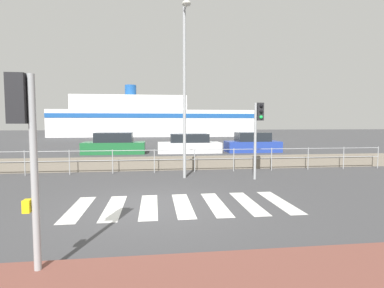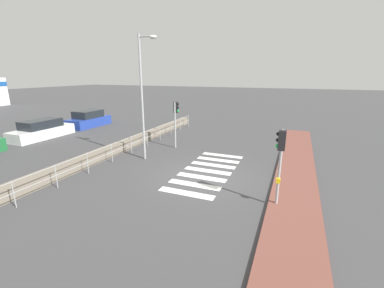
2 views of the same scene
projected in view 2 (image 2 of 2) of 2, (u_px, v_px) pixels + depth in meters
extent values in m
plane|color=#424244|center=(203.00, 176.00, 12.20)|extent=(160.00, 160.00, 0.00)
cube|color=brown|center=(295.00, 189.00, 10.68)|extent=(24.00, 1.80, 0.12)
cube|color=silver|center=(186.00, 193.00, 10.46)|extent=(0.45, 2.40, 0.01)
cube|color=silver|center=(194.00, 185.00, 11.26)|extent=(0.45, 2.40, 0.01)
cube|color=silver|center=(201.00, 177.00, 12.07)|extent=(0.45, 2.40, 0.01)
cube|color=silver|center=(208.00, 171.00, 12.87)|extent=(0.45, 2.40, 0.01)
cube|color=silver|center=(213.00, 165.00, 13.67)|extent=(0.45, 2.40, 0.01)
cube|color=silver|center=(218.00, 160.00, 14.48)|extent=(0.45, 2.40, 0.01)
cube|color=silver|center=(222.00, 155.00, 15.28)|extent=(0.45, 2.40, 0.01)
cube|color=slate|center=(100.00, 155.00, 14.36)|extent=(23.81, 0.55, 0.60)
cylinder|color=#9EA0A3|center=(111.00, 145.00, 13.86)|extent=(21.43, 0.03, 0.03)
cylinder|color=#9EA0A3|center=(112.00, 152.00, 13.97)|extent=(21.43, 0.03, 0.03)
cylinder|color=#9EA0A3|center=(14.00, 194.00, 9.20)|extent=(0.04, 0.04, 1.05)
cylinder|color=#9EA0A3|center=(56.00, 177.00, 10.80)|extent=(0.04, 0.04, 1.05)
cylinder|color=#9EA0A3|center=(88.00, 163.00, 12.39)|extent=(0.04, 0.04, 1.05)
cylinder|color=#9EA0A3|center=(112.00, 153.00, 13.98)|extent=(0.04, 0.04, 1.05)
cylinder|color=#9EA0A3|center=(131.00, 145.00, 15.58)|extent=(0.04, 0.04, 1.05)
cylinder|color=#9EA0A3|center=(147.00, 138.00, 17.17)|extent=(0.04, 0.04, 1.05)
cylinder|color=#9EA0A3|center=(160.00, 133.00, 18.76)|extent=(0.04, 0.04, 1.05)
cylinder|color=#9EA0A3|center=(171.00, 128.00, 20.36)|extent=(0.04, 0.04, 1.05)
cylinder|color=#9EA0A3|center=(180.00, 124.00, 21.95)|extent=(0.04, 0.04, 1.05)
cylinder|color=#9EA0A3|center=(189.00, 121.00, 23.54)|extent=(0.04, 0.04, 1.05)
cylinder|color=#9EA0A3|center=(279.00, 169.00, 9.07)|extent=(0.10, 0.10, 2.88)
cube|color=black|center=(282.00, 140.00, 8.63)|extent=(0.24, 0.24, 0.68)
sphere|color=black|center=(278.00, 134.00, 8.62)|extent=(0.13, 0.13, 0.13)
sphere|color=black|center=(278.00, 140.00, 8.68)|extent=(0.13, 0.13, 0.13)
sphere|color=#19D84C|center=(277.00, 146.00, 8.74)|extent=(0.13, 0.13, 0.13)
cube|color=yellow|center=(278.00, 181.00, 9.08)|extent=(0.10, 0.14, 0.18)
cylinder|color=#9EA0A3|center=(175.00, 126.00, 16.48)|extent=(0.10, 0.10, 2.97)
cube|color=black|center=(176.00, 107.00, 16.33)|extent=(0.24, 0.24, 0.68)
sphere|color=black|center=(178.00, 104.00, 16.22)|extent=(0.13, 0.13, 0.13)
sphere|color=black|center=(178.00, 108.00, 16.28)|extent=(0.13, 0.13, 0.13)
sphere|color=#19D84C|center=(178.00, 111.00, 16.33)|extent=(0.13, 0.13, 0.13)
cylinder|color=#9EA0A3|center=(142.00, 100.00, 13.82)|extent=(0.12, 0.12, 6.66)
cylinder|color=#9EA0A3|center=(146.00, 36.00, 12.83)|extent=(0.07, 0.82, 0.07)
ellipsoid|color=silver|center=(153.00, 37.00, 12.69)|extent=(0.32, 0.42, 0.19)
cube|color=silver|center=(42.00, 133.00, 19.41)|extent=(4.58, 1.71, 0.76)
cube|color=#1E2328|center=(41.00, 124.00, 19.23)|extent=(2.75, 1.50, 0.62)
cube|color=#233D9E|center=(89.00, 122.00, 23.68)|extent=(4.00, 1.83, 0.80)
cube|color=#1E2328|center=(88.00, 114.00, 23.49)|extent=(2.40, 1.61, 0.66)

